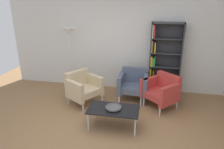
{
  "coord_description": "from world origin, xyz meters",
  "views": [
    {
      "loc": [
        0.85,
        -3.06,
        2.37
      ],
      "look_at": [
        0.08,
        0.84,
        0.95
      ],
      "focal_mm": 32.7,
      "sensor_mm": 36.0,
      "label": 1
    }
  ],
  "objects_px": {
    "coffee_table_low": "(113,110)",
    "armchair_by_bookshelf": "(161,90)",
    "floor_lamp_torchiere": "(69,39)",
    "decorative_bowl": "(113,107)",
    "bookshelf_tall": "(162,60)",
    "armchair_corner_red": "(133,84)",
    "armchair_spare_guest": "(83,87)"
  },
  "relations": [
    {
      "from": "coffee_table_low",
      "to": "armchair_spare_guest",
      "type": "height_order",
      "value": "armchair_spare_guest"
    },
    {
      "from": "armchair_by_bookshelf",
      "to": "floor_lamp_torchiere",
      "type": "bearing_deg",
      "value": -149.07
    },
    {
      "from": "decorative_bowl",
      "to": "armchair_corner_red",
      "type": "distance_m",
      "value": 1.36
    },
    {
      "from": "armchair_by_bookshelf",
      "to": "floor_lamp_torchiere",
      "type": "xyz_separation_m",
      "value": [
        -2.44,
        0.53,
        1.03
      ]
    },
    {
      "from": "decorative_bowl",
      "to": "armchair_spare_guest",
      "type": "relative_size",
      "value": 0.34
    },
    {
      "from": "coffee_table_low",
      "to": "floor_lamp_torchiere",
      "type": "xyz_separation_m",
      "value": [
        -1.5,
        1.58,
        1.08
      ]
    },
    {
      "from": "armchair_corner_red",
      "to": "floor_lamp_torchiere",
      "type": "distance_m",
      "value": 2.05
    },
    {
      "from": "coffee_table_low",
      "to": "armchair_by_bookshelf",
      "type": "xyz_separation_m",
      "value": [
        0.95,
        1.05,
        0.05
      ]
    },
    {
      "from": "bookshelf_tall",
      "to": "coffee_table_low",
      "type": "xyz_separation_m",
      "value": [
        -0.94,
        -1.85,
        -0.57
      ]
    },
    {
      "from": "coffee_table_low",
      "to": "armchair_corner_red",
      "type": "relative_size",
      "value": 1.28
    },
    {
      "from": "armchair_corner_red",
      "to": "armchair_by_bookshelf",
      "type": "xyz_separation_m",
      "value": [
        0.69,
        -0.29,
        0.0
      ]
    },
    {
      "from": "coffee_table_low",
      "to": "armchair_by_bookshelf",
      "type": "height_order",
      "value": "armchair_by_bookshelf"
    },
    {
      "from": "coffee_table_low",
      "to": "floor_lamp_torchiere",
      "type": "height_order",
      "value": "floor_lamp_torchiere"
    },
    {
      "from": "bookshelf_tall",
      "to": "armchair_spare_guest",
      "type": "xyz_separation_m",
      "value": [
        -1.87,
        -0.97,
        -0.52
      ]
    },
    {
      "from": "coffee_table_low",
      "to": "armchair_corner_red",
      "type": "distance_m",
      "value": 1.36
    },
    {
      "from": "armchair_corner_red",
      "to": "armchair_by_bookshelf",
      "type": "distance_m",
      "value": 0.75
    },
    {
      "from": "bookshelf_tall",
      "to": "decorative_bowl",
      "type": "bearing_deg",
      "value": -116.98
    },
    {
      "from": "coffee_table_low",
      "to": "decorative_bowl",
      "type": "xyz_separation_m",
      "value": [
        0.0,
        0.0,
        0.07
      ]
    },
    {
      "from": "decorative_bowl",
      "to": "armchair_by_bookshelf",
      "type": "bearing_deg",
      "value": 47.95
    },
    {
      "from": "armchair_spare_guest",
      "to": "armchair_by_bookshelf",
      "type": "relative_size",
      "value": 0.99
    },
    {
      "from": "decorative_bowl",
      "to": "bookshelf_tall",
      "type": "bearing_deg",
      "value": 63.02
    },
    {
      "from": "bookshelf_tall",
      "to": "armchair_spare_guest",
      "type": "distance_m",
      "value": 2.17
    },
    {
      "from": "coffee_table_low",
      "to": "armchair_by_bookshelf",
      "type": "distance_m",
      "value": 1.41
    },
    {
      "from": "decorative_bowl",
      "to": "armchair_corner_red",
      "type": "bearing_deg",
      "value": 79.09
    },
    {
      "from": "decorative_bowl",
      "to": "floor_lamp_torchiere",
      "type": "bearing_deg",
      "value": 133.43
    },
    {
      "from": "armchair_corner_red",
      "to": "bookshelf_tall",
      "type": "bearing_deg",
      "value": 37.96
    },
    {
      "from": "armchair_by_bookshelf",
      "to": "armchair_corner_red",
      "type": "bearing_deg",
      "value": -159.31
    },
    {
      "from": "armchair_by_bookshelf",
      "to": "floor_lamp_torchiere",
      "type": "relative_size",
      "value": 0.55
    },
    {
      "from": "bookshelf_tall",
      "to": "armchair_by_bookshelf",
      "type": "height_order",
      "value": "bookshelf_tall"
    },
    {
      "from": "armchair_corner_red",
      "to": "floor_lamp_torchiere",
      "type": "xyz_separation_m",
      "value": [
        -1.76,
        0.25,
        1.03
      ]
    },
    {
      "from": "armchair_corner_red",
      "to": "armchair_by_bookshelf",
      "type": "height_order",
      "value": "same"
    },
    {
      "from": "decorative_bowl",
      "to": "armchair_spare_guest",
      "type": "xyz_separation_m",
      "value": [
        -0.92,
        0.88,
        -0.02
      ]
    }
  ]
}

